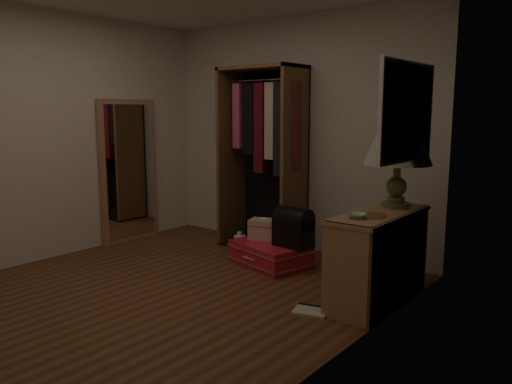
{
  "coord_description": "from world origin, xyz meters",
  "views": [
    {
      "loc": [
        3.23,
        -2.69,
        1.55
      ],
      "look_at": [
        0.3,
        0.95,
        0.8
      ],
      "focal_mm": 35.0,
      "sensor_mm": 36.0,
      "label": 1
    }
  ],
  "objects_px": {
    "open_wardrobe": "(266,143)",
    "floor_mirror": "(129,171)",
    "black_bag": "(293,226)",
    "white_jug": "(240,243)",
    "pink_suitcase": "(271,254)",
    "train_case": "(264,229)",
    "console_bookshelf": "(380,254)",
    "table_lamp": "(398,146)"
  },
  "relations": [
    {
      "from": "white_jug",
      "to": "pink_suitcase",
      "type": "bearing_deg",
      "value": -17.33
    },
    {
      "from": "pink_suitcase",
      "to": "table_lamp",
      "type": "bearing_deg",
      "value": 15.85
    },
    {
      "from": "open_wardrobe",
      "to": "table_lamp",
      "type": "bearing_deg",
      "value": -14.79
    },
    {
      "from": "pink_suitcase",
      "to": "black_bag",
      "type": "distance_m",
      "value": 0.41
    },
    {
      "from": "console_bookshelf",
      "to": "table_lamp",
      "type": "distance_m",
      "value": 0.92
    },
    {
      "from": "open_wardrobe",
      "to": "table_lamp",
      "type": "distance_m",
      "value": 1.82
    },
    {
      "from": "black_bag",
      "to": "table_lamp",
      "type": "relative_size",
      "value": 0.56
    },
    {
      "from": "console_bookshelf",
      "to": "open_wardrobe",
      "type": "relative_size",
      "value": 0.55
    },
    {
      "from": "console_bookshelf",
      "to": "floor_mirror",
      "type": "distance_m",
      "value": 3.27
    },
    {
      "from": "floor_mirror",
      "to": "console_bookshelf",
      "type": "bearing_deg",
      "value": 0.64
    },
    {
      "from": "train_case",
      "to": "black_bag",
      "type": "height_order",
      "value": "black_bag"
    },
    {
      "from": "floor_mirror",
      "to": "table_lamp",
      "type": "distance_m",
      "value": 3.28
    },
    {
      "from": "open_wardrobe",
      "to": "floor_mirror",
      "type": "distance_m",
      "value": 1.71
    },
    {
      "from": "open_wardrobe",
      "to": "pink_suitcase",
      "type": "relative_size",
      "value": 2.36
    },
    {
      "from": "open_wardrobe",
      "to": "white_jug",
      "type": "distance_m",
      "value": 1.17
    },
    {
      "from": "floor_mirror",
      "to": "pink_suitcase",
      "type": "distance_m",
      "value": 2.11
    },
    {
      "from": "floor_mirror",
      "to": "white_jug",
      "type": "relative_size",
      "value": 7.5
    },
    {
      "from": "table_lamp",
      "to": "white_jug",
      "type": "bearing_deg",
      "value": 176.54
    },
    {
      "from": "train_case",
      "to": "black_bag",
      "type": "relative_size",
      "value": 0.91
    },
    {
      "from": "open_wardrobe",
      "to": "floor_mirror",
      "type": "relative_size",
      "value": 1.21
    },
    {
      "from": "black_bag",
      "to": "white_jug",
      "type": "relative_size",
      "value": 1.75
    },
    {
      "from": "console_bookshelf",
      "to": "white_jug",
      "type": "xyz_separation_m",
      "value": [
        -1.85,
        0.38,
        -0.3
      ]
    },
    {
      "from": "pink_suitcase",
      "to": "white_jug",
      "type": "distance_m",
      "value": 0.6
    },
    {
      "from": "train_case",
      "to": "table_lamp",
      "type": "bearing_deg",
      "value": -20.22
    },
    {
      "from": "open_wardrobe",
      "to": "train_case",
      "type": "xyz_separation_m",
      "value": [
        0.32,
        -0.44,
        -0.87
      ]
    },
    {
      "from": "train_case",
      "to": "table_lamp",
      "type": "distance_m",
      "value": 1.71
    },
    {
      "from": "open_wardrobe",
      "to": "black_bag",
      "type": "height_order",
      "value": "open_wardrobe"
    },
    {
      "from": "floor_mirror",
      "to": "white_jug",
      "type": "xyz_separation_m",
      "value": [
        1.39,
        0.42,
        -0.75
      ]
    },
    {
      "from": "floor_mirror",
      "to": "white_jug",
      "type": "distance_m",
      "value": 1.64
    },
    {
      "from": "console_bookshelf",
      "to": "floor_mirror",
      "type": "bearing_deg",
      "value": -179.36
    },
    {
      "from": "floor_mirror",
      "to": "pink_suitcase",
      "type": "bearing_deg",
      "value": 7.07
    },
    {
      "from": "floor_mirror",
      "to": "pink_suitcase",
      "type": "relative_size",
      "value": 1.96
    },
    {
      "from": "open_wardrobe",
      "to": "table_lamp",
      "type": "height_order",
      "value": "open_wardrobe"
    },
    {
      "from": "train_case",
      "to": "white_jug",
      "type": "distance_m",
      "value": 0.49
    },
    {
      "from": "floor_mirror",
      "to": "train_case",
      "type": "bearing_deg",
      "value": 10.54
    },
    {
      "from": "pink_suitcase",
      "to": "white_jug",
      "type": "relative_size",
      "value": 3.83
    },
    {
      "from": "console_bookshelf",
      "to": "pink_suitcase",
      "type": "relative_size",
      "value": 1.29
    },
    {
      "from": "open_wardrobe",
      "to": "console_bookshelf",
      "type": "bearing_deg",
      "value": -22.78
    },
    {
      "from": "table_lamp",
      "to": "white_jug",
      "type": "xyz_separation_m",
      "value": [
        -1.85,
        0.11,
        -1.17
      ]
    },
    {
      "from": "table_lamp",
      "to": "floor_mirror",
      "type": "bearing_deg",
      "value": -174.56
    },
    {
      "from": "black_bag",
      "to": "console_bookshelf",
      "type": "bearing_deg",
      "value": -8.93
    },
    {
      "from": "black_bag",
      "to": "white_jug",
      "type": "distance_m",
      "value": 0.9
    }
  ]
}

